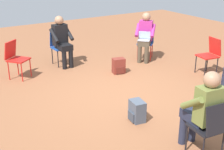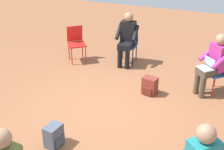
{
  "view_description": "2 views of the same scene",
  "coord_description": "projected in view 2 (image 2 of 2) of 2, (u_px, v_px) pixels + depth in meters",
  "views": [
    {
      "loc": [
        -4.77,
        3.2,
        2.61
      ],
      "look_at": [
        -0.18,
        0.33,
        0.52
      ],
      "focal_mm": 50.0,
      "sensor_mm": 36.0,
      "label": 1
    },
    {
      "loc": [
        -4.33,
        -1.82,
        3.2
      ],
      "look_at": [
        0.14,
        -0.11,
        0.74
      ],
      "focal_mm": 50.0,
      "sensor_mm": 36.0,
      "label": 2
    }
  ],
  "objects": [
    {
      "name": "chair_northeast",
      "position": [
        76.0,
        41.0,
        7.54
      ],
      "size": [
        0.58,
        0.58,
        0.85
      ],
      "rotation": [
        0.0,
        0.0,
        2.25
      ],
      "color": "red",
      "rests_on": "ground"
    },
    {
      "name": "backpack_by_empty_chair",
      "position": [
        54.0,
        137.0,
        4.81
      ],
      "size": [
        0.31,
        0.28,
        0.36
      ],
      "rotation": [
        0.0,
        0.0,
        6.14
      ],
      "color": "#475160",
      "rests_on": "ground"
    },
    {
      "name": "person_with_laptop",
      "position": [
        214.0,
        62.0,
        6.0
      ],
      "size": [
        0.64,
        0.64,
        1.24
      ],
      "rotation": [
        0.0,
        0.0,
        0.77
      ],
      "color": "#4C4233",
      "rests_on": "ground"
    },
    {
      "name": "backpack_near_laptop_user",
      "position": [
        150.0,
        87.0,
        6.21
      ],
      "size": [
        0.29,
        0.32,
        0.36
      ],
      "rotation": [
        0.0,
        0.0,
        4.48
      ],
      "color": "maroon",
      "rests_on": "ground"
    },
    {
      "name": "chair_east",
      "position": [
        129.0,
        42.0,
        7.48
      ],
      "size": [
        0.45,
        0.42,
        0.85
      ],
      "rotation": [
        0.0,
        0.0,
        1.62
      ],
      "color": "#1E4799",
      "rests_on": "ground"
    },
    {
      "name": "ground_plane",
      "position": [
        103.0,
        114.0,
        5.64
      ],
      "size": [
        15.03,
        15.03,
        0.0
      ],
      "primitive_type": "plane",
      "color": "brown"
    },
    {
      "name": "chair_southeast",
      "position": [
        219.0,
        69.0,
        6.15
      ],
      "size": [
        0.58,
        0.58,
        0.85
      ],
      "rotation": [
        0.0,
        0.0,
        0.77
      ],
      "color": "#1E4799",
      "rests_on": "ground"
    },
    {
      "name": "person_in_black",
      "position": [
        127.0,
        36.0,
        7.25
      ],
      "size": [
        0.53,
        0.51,
        1.24
      ],
      "rotation": [
        0.0,
        0.0,
        1.62
      ],
      "color": "black",
      "rests_on": "ground"
    }
  ]
}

